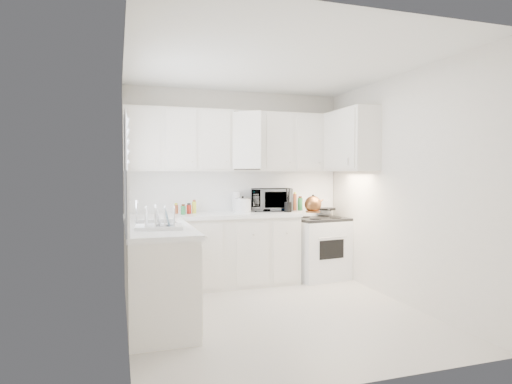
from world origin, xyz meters
name	(u,v)px	position (x,y,z in m)	size (l,w,h in m)	color
floor	(276,314)	(0.00, 0.00, 0.00)	(3.20, 3.20, 0.00)	beige
ceiling	(277,63)	(0.00, 0.00, 2.60)	(3.20, 3.20, 0.00)	white
wall_back	(236,186)	(0.00, 1.60, 1.30)	(3.00, 3.00, 0.00)	silver
wall_front	(358,199)	(0.00, -1.60, 1.30)	(3.00, 3.00, 0.00)	silver
wall_left	(126,192)	(-1.50, 0.00, 1.30)	(3.20, 3.20, 0.00)	silver
wall_right	(400,188)	(1.50, 0.00, 1.30)	(3.20, 3.20, 0.00)	silver
window_blinds	(127,166)	(-1.48, 0.35, 1.55)	(0.06, 0.96, 1.06)	white
lower_cabinets_back	(214,252)	(-0.39, 1.30, 0.45)	(2.22, 0.60, 0.90)	silver
lower_cabinets_left	(158,275)	(-1.20, 0.20, 0.45)	(0.60, 1.60, 0.90)	silver
countertop_back	(214,215)	(-0.39, 1.29, 0.93)	(2.24, 0.64, 0.05)	white
countertop_left	(158,228)	(-1.19, 0.20, 0.93)	(0.64, 1.62, 0.05)	white
backsplash_back	(236,191)	(0.00, 1.59, 1.23)	(2.98, 0.02, 0.55)	white
backsplash_left	(126,199)	(-1.49, 0.20, 1.23)	(0.02, 1.60, 0.55)	white
upper_cabinets_back	(239,171)	(0.00, 1.44, 1.50)	(3.00, 0.33, 0.80)	silver
upper_cabinets_right	(350,171)	(1.33, 0.82, 1.50)	(0.33, 0.90, 0.80)	silver
sink	(155,211)	(-1.19, 0.55, 1.07)	(0.42, 0.38, 0.30)	gray
stove	(320,240)	(1.11, 1.25, 0.54)	(0.71, 0.58, 1.09)	white
tea_kettle	(313,203)	(0.93, 1.09, 1.07)	(0.28, 0.24, 0.26)	brown
frying_pan	(326,208)	(1.29, 1.41, 0.97)	(0.27, 0.45, 0.04)	black
microwave	(271,197)	(0.46, 1.45, 1.14)	(0.56, 0.31, 0.38)	gray
rice_cooker	(243,204)	(0.01, 1.32, 1.06)	(0.22, 0.22, 0.22)	white
paper_towel	(237,202)	(-0.03, 1.47, 1.08)	(0.12, 0.12, 0.27)	white
utensil_crock	(288,200)	(0.60, 1.18, 1.11)	(0.11, 0.11, 0.33)	black
dish_rack	(159,216)	(-1.20, -0.04, 1.07)	(0.44, 0.33, 0.24)	white
spice_left_0	(176,209)	(-0.85, 1.42, 1.02)	(0.06, 0.06, 0.13)	#A04C2B
spice_left_1	(183,209)	(-0.78, 1.33, 1.02)	(0.06, 0.06, 0.13)	#297B3F
spice_left_2	(188,208)	(-0.70, 1.42, 1.02)	(0.06, 0.06, 0.13)	#B22317
spice_left_3	(195,209)	(-0.62, 1.33, 1.02)	(0.06, 0.06, 0.13)	yellow
sauce_right_0	(279,204)	(0.58, 1.46, 1.05)	(0.06, 0.06, 0.19)	#B22317
sauce_right_1	(284,204)	(0.64, 1.40, 1.05)	(0.06, 0.06, 0.19)	yellow
sauce_right_2	(286,204)	(0.69, 1.46, 1.05)	(0.06, 0.06, 0.19)	#4F2716
sauce_right_3	(291,204)	(0.74, 1.40, 1.05)	(0.06, 0.06, 0.19)	black
sauce_right_4	(293,203)	(0.80, 1.46, 1.05)	(0.06, 0.06, 0.19)	#A04C2B
sauce_right_5	(299,204)	(0.85, 1.40, 1.05)	(0.06, 0.06, 0.19)	#297B3F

